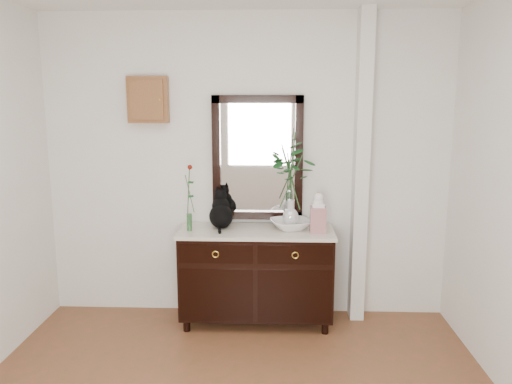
{
  "coord_description": "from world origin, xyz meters",
  "views": [
    {
      "loc": [
        0.26,
        -2.42,
        1.96
      ],
      "look_at": [
        0.1,
        1.63,
        1.2
      ],
      "focal_mm": 35.0,
      "sensor_mm": 36.0,
      "label": 1
    }
  ],
  "objects_px": {
    "ginger_jar": "(318,212)",
    "lotus_bowl": "(290,224)",
    "sideboard": "(256,271)",
    "cat": "(221,209)"
  },
  "relations": [
    {
      "from": "sideboard",
      "to": "lotus_bowl",
      "type": "distance_m",
      "value": 0.51
    },
    {
      "from": "sideboard",
      "to": "ginger_jar",
      "type": "distance_m",
      "value": 0.76
    },
    {
      "from": "cat",
      "to": "lotus_bowl",
      "type": "height_order",
      "value": "cat"
    },
    {
      "from": "sideboard",
      "to": "lotus_bowl",
      "type": "bearing_deg",
      "value": 7.43
    },
    {
      "from": "cat",
      "to": "lotus_bowl",
      "type": "xyz_separation_m",
      "value": [
        0.6,
        -0.03,
        -0.13
      ]
    },
    {
      "from": "cat",
      "to": "ginger_jar",
      "type": "xyz_separation_m",
      "value": [
        0.83,
        -0.13,
        0.01
      ]
    },
    {
      "from": "cat",
      "to": "lotus_bowl",
      "type": "relative_size",
      "value": 1.0
    },
    {
      "from": "ginger_jar",
      "to": "lotus_bowl",
      "type": "bearing_deg",
      "value": 157.36
    },
    {
      "from": "lotus_bowl",
      "to": "ginger_jar",
      "type": "xyz_separation_m",
      "value": [
        0.23,
        -0.09,
        0.13
      ]
    },
    {
      "from": "sideboard",
      "to": "cat",
      "type": "relative_size",
      "value": 3.94
    }
  ]
}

